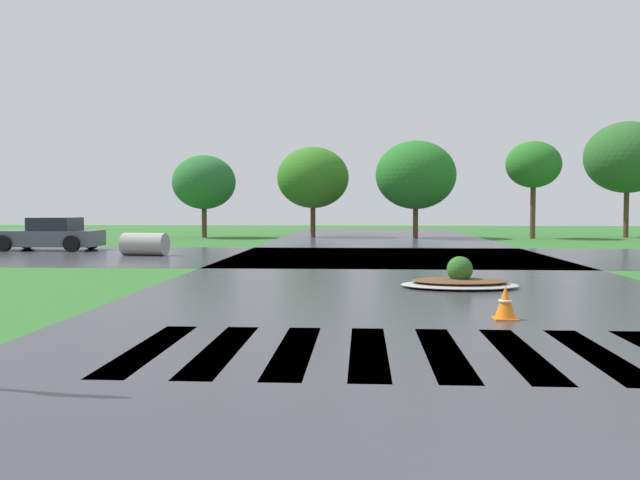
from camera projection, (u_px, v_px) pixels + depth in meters
name	position (u px, v px, depth m)	size (l,w,h in m)	color
asphalt_roadway	(413.00, 297.00, 13.45)	(11.14, 80.00, 0.01)	#35353A
asphalt_cross_road	(390.00, 257.00, 24.35)	(90.00, 10.03, 0.01)	#35353A
crosswalk_stripes	(443.00, 352.00, 8.40)	(7.65, 3.16, 0.01)	white
median_island	(460.00, 281.00, 15.05)	(2.52, 1.63, 0.68)	#9E9B93
car_white_sedan	(50.00, 235.00, 27.84)	(4.04, 2.14, 1.31)	#4C545B
drainage_pipe_stack	(145.00, 244.00, 24.91)	(1.70, 1.05, 0.81)	#9E9B93
traffic_cone	(505.00, 303.00, 10.81)	(0.36, 0.36, 0.53)	orange
background_treeline	(467.00, 170.00, 38.67)	(34.07, 5.98, 6.48)	#4C3823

